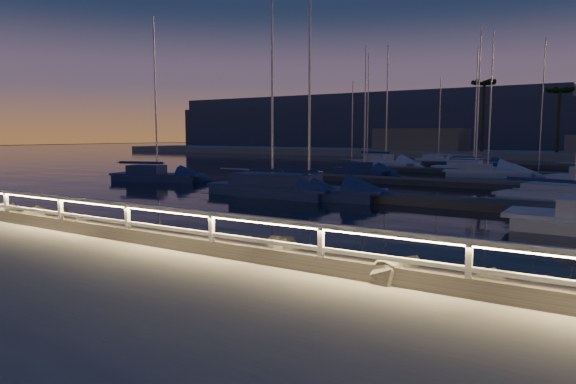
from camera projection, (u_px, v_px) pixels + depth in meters
name	position (u px, v px, depth m)	size (l,w,h in m)	color
ground	(182.00, 250.00, 12.93)	(400.00, 400.00, 0.00)	#A19C92
harbor_water	(472.00, 185.00, 39.19)	(400.00, 440.00, 0.60)	black
guard_rail	(179.00, 219.00, 12.88)	(44.11, 0.12, 1.06)	silver
riprap	(163.00, 238.00, 15.66)	(39.31, 2.74, 1.39)	#6B655C
floating_docks	(476.00, 177.00, 40.20)	(22.00, 36.00, 0.40)	#59504A
far_shore	(541.00, 153.00, 75.01)	(160.00, 14.00, 5.20)	#A19C92
palm_left	(484.00, 86.00, 76.41)	(3.00, 3.00, 11.20)	#4D3724
palm_center	(560.00, 93.00, 72.05)	(3.00, 3.00, 9.70)	#4D3724
distant_hills	(478.00, 128.00, 136.25)	(230.00, 37.50, 18.00)	#3C475D
sailboat_a	(155.00, 175.00, 38.77)	(7.42, 4.02, 12.25)	navy
sailboat_b	(305.00, 189.00, 28.49)	(8.56, 3.46, 14.19)	navy
sailboat_c	(570.00, 198.00, 24.92)	(7.58, 3.84, 12.40)	silver
sailboat_e	(363.00, 170.00, 45.14)	(6.72, 4.06, 11.17)	navy
sailboat_f	(269.00, 188.00, 29.55)	(8.22, 2.69, 13.87)	navy
sailboat_i	(384.00, 162.00, 57.01)	(8.24, 4.52, 13.61)	silver
sailboat_j	(485.00, 172.00, 42.39)	(7.19, 3.19, 11.85)	silver
sailboat_k	(473.00, 168.00, 47.53)	(7.96, 2.79, 13.30)	silver
sailboat_m	(437.00, 160.00, 63.97)	(6.29, 3.75, 10.44)	silver
sailboat_n	(472.00, 164.00, 54.39)	(7.62, 3.04, 12.64)	navy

